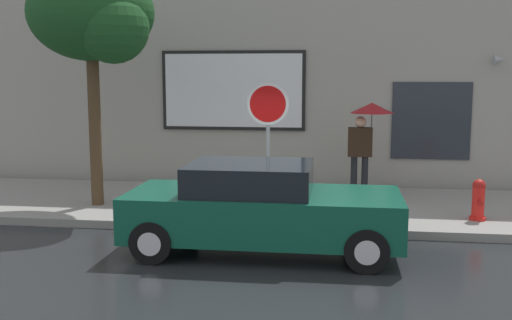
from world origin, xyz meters
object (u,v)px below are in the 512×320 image
at_px(fire_hydrant, 478,200).
at_px(pedestrian_with_umbrella, 367,124).
at_px(parked_car, 261,208).
at_px(street_tree, 95,17).
at_px(stop_sign, 268,123).

xyz_separation_m(fire_hydrant, pedestrian_with_umbrella, (-1.94, 1.83, 1.21)).
xyz_separation_m(parked_car, pedestrian_with_umbrella, (1.78, 3.83, 1.03)).
bearing_deg(pedestrian_with_umbrella, parked_car, -114.95).
xyz_separation_m(street_tree, stop_sign, (3.43, -0.49, -1.98)).
xyz_separation_m(pedestrian_with_umbrella, street_tree, (-5.32, -1.58, 2.15)).
height_order(pedestrian_with_umbrella, street_tree, street_tree).
bearing_deg(parked_car, pedestrian_with_umbrella, 65.05).
height_order(fire_hydrant, pedestrian_with_umbrella, pedestrian_with_umbrella).
bearing_deg(stop_sign, parked_car, -86.63).
bearing_deg(parked_car, stop_sign, 93.37).
xyz_separation_m(parked_car, street_tree, (-3.54, 2.25, 3.18)).
height_order(parked_car, stop_sign, stop_sign).
distance_m(pedestrian_with_umbrella, street_tree, 5.95).
height_order(street_tree, stop_sign, street_tree).
bearing_deg(parked_car, street_tree, 147.55).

